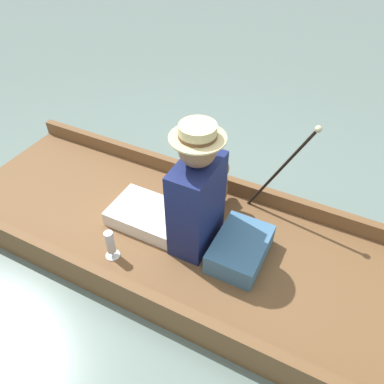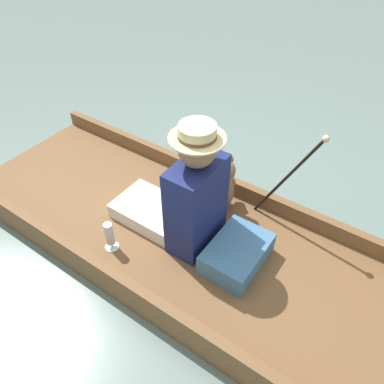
{
  "view_description": "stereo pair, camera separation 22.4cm",
  "coord_description": "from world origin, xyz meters",
  "px_view_note": "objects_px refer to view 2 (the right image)",
  "views": [
    {
      "loc": [
        -1.48,
        -0.89,
        2.04
      ],
      "look_at": [
        0.01,
        -0.14,
        0.54
      ],
      "focal_mm": 35.0,
      "sensor_mm": 36.0,
      "label": 1
    },
    {
      "loc": [
        -1.37,
        -1.09,
        2.04
      ],
      "look_at": [
        0.01,
        -0.14,
        0.54
      ],
      "focal_mm": 35.0,
      "sensor_mm": 36.0,
      "label": 2
    }
  ],
  "objects_px": {
    "wine_glass": "(110,235)",
    "walking_cane": "(293,171)",
    "seated_person": "(185,198)",
    "teddy_bear": "(222,186)"
  },
  "relations": [
    {
      "from": "seated_person",
      "to": "wine_glass",
      "type": "bearing_deg",
      "value": 146.75
    },
    {
      "from": "seated_person",
      "to": "wine_glass",
      "type": "relative_size",
      "value": 4.13
    },
    {
      "from": "teddy_bear",
      "to": "walking_cane",
      "type": "xyz_separation_m",
      "value": [
        0.12,
        -0.43,
        0.24
      ]
    },
    {
      "from": "wine_glass",
      "to": "walking_cane",
      "type": "bearing_deg",
      "value": -43.7
    },
    {
      "from": "teddy_bear",
      "to": "walking_cane",
      "type": "height_order",
      "value": "walking_cane"
    },
    {
      "from": "walking_cane",
      "to": "teddy_bear",
      "type": "bearing_deg",
      "value": 105.84
    },
    {
      "from": "seated_person",
      "to": "walking_cane",
      "type": "relative_size",
      "value": 1.15
    },
    {
      "from": "seated_person",
      "to": "wine_glass",
      "type": "distance_m",
      "value": 0.54
    },
    {
      "from": "wine_glass",
      "to": "walking_cane",
      "type": "height_order",
      "value": "walking_cane"
    },
    {
      "from": "seated_person",
      "to": "walking_cane",
      "type": "distance_m",
      "value": 0.69
    }
  ]
}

